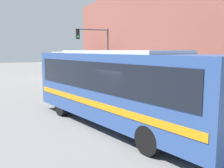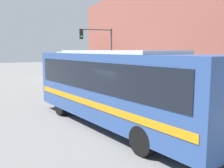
{
  "view_description": "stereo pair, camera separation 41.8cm",
  "coord_description": "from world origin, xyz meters",
  "px_view_note": "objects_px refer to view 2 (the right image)",
  "views": [
    {
      "loc": [
        -4.5,
        -8.49,
        3.21
      ],
      "look_at": [
        1.03,
        3.68,
        1.38
      ],
      "focal_mm": 40.0,
      "sensor_mm": 36.0,
      "label": 1
    },
    {
      "loc": [
        -4.12,
        -8.66,
        3.21
      ],
      "look_at": [
        1.03,
        3.68,
        1.38
      ],
      "focal_mm": 40.0,
      "sensor_mm": 36.0,
      "label": 2
    }
  ],
  "objects_px": {
    "fire_hydrant": "(169,94)",
    "pedestrian_near_corner": "(142,78)",
    "parking_meter": "(146,81)",
    "city_bus": "(118,83)",
    "delivery_truck": "(70,63)",
    "traffic_light_pole": "(100,45)"
  },
  "relations": [
    {
      "from": "city_bus",
      "to": "parking_meter",
      "type": "bearing_deg",
      "value": 38.22
    },
    {
      "from": "city_bus",
      "to": "fire_hydrant",
      "type": "distance_m",
      "value": 6.32
    },
    {
      "from": "fire_hydrant",
      "to": "pedestrian_near_corner",
      "type": "height_order",
      "value": "pedestrian_near_corner"
    },
    {
      "from": "parking_meter",
      "to": "city_bus",
      "type": "bearing_deg",
      "value": -128.59
    },
    {
      "from": "city_bus",
      "to": "traffic_light_pole",
      "type": "bearing_deg",
      "value": 59.75
    },
    {
      "from": "traffic_light_pole",
      "to": "pedestrian_near_corner",
      "type": "bearing_deg",
      "value": -72.92
    },
    {
      "from": "city_bus",
      "to": "traffic_light_pole",
      "type": "xyz_separation_m",
      "value": [
        4.08,
        13.29,
        1.83
      ]
    },
    {
      "from": "city_bus",
      "to": "fire_hydrant",
      "type": "relative_size",
      "value": 15.15
    },
    {
      "from": "pedestrian_near_corner",
      "to": "traffic_light_pole",
      "type": "bearing_deg",
      "value": 107.08
    },
    {
      "from": "city_bus",
      "to": "delivery_truck",
      "type": "relative_size",
      "value": 1.24
    },
    {
      "from": "fire_hydrant",
      "to": "parking_meter",
      "type": "relative_size",
      "value": 0.59
    },
    {
      "from": "parking_meter",
      "to": "pedestrian_near_corner",
      "type": "xyz_separation_m",
      "value": [
        0.63,
        1.65,
        0.0
      ]
    },
    {
      "from": "traffic_light_pole",
      "to": "delivery_truck",
      "type": "bearing_deg",
      "value": 101.07
    },
    {
      "from": "city_bus",
      "to": "fire_hydrant",
      "type": "height_order",
      "value": "city_bus"
    },
    {
      "from": "pedestrian_near_corner",
      "to": "delivery_truck",
      "type": "bearing_deg",
      "value": 103.7
    },
    {
      "from": "traffic_light_pole",
      "to": "pedestrian_near_corner",
      "type": "distance_m",
      "value": 6.16
    },
    {
      "from": "city_bus",
      "to": "parking_meter",
      "type": "height_order",
      "value": "city_bus"
    },
    {
      "from": "delivery_truck",
      "to": "pedestrian_near_corner",
      "type": "distance_m",
      "value": 12.63
    },
    {
      "from": "city_bus",
      "to": "delivery_truck",
      "type": "xyz_separation_m",
      "value": [
        2.71,
        20.26,
        -0.21
      ]
    },
    {
      "from": "fire_hydrant",
      "to": "traffic_light_pole",
      "type": "bearing_deg",
      "value": 95.81
    },
    {
      "from": "traffic_light_pole",
      "to": "city_bus",
      "type": "bearing_deg",
      "value": -107.06
    },
    {
      "from": "pedestrian_near_corner",
      "to": "parking_meter",
      "type": "bearing_deg",
      "value": -110.93
    }
  ]
}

